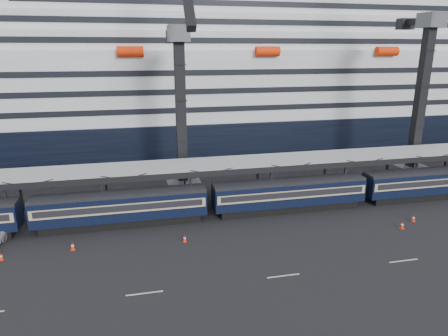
# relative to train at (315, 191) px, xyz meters

# --- Properties ---
(ground) EXTENTS (260.00, 260.00, 0.00)m
(ground) POSITION_rel_train_xyz_m (4.65, -10.00, -2.20)
(ground) COLOR black
(ground) RESTS_ON ground
(train) EXTENTS (133.05, 3.00, 4.05)m
(train) POSITION_rel_train_xyz_m (0.00, 0.00, 0.00)
(train) COLOR black
(train) RESTS_ON ground
(canopy) EXTENTS (130.00, 6.25, 5.53)m
(canopy) POSITION_rel_train_xyz_m (4.65, 4.00, 3.05)
(canopy) COLOR #95989D
(canopy) RESTS_ON ground
(cruise_ship) EXTENTS (214.09, 28.84, 34.00)m
(cruise_ship) POSITION_rel_train_xyz_m (3.57, 35.99, 10.14)
(cruise_ship) COLOR black
(cruise_ship) RESTS_ON ground
(crane_dark_near) EXTENTS (4.50, 17.75, 35.08)m
(crane_dark_near) POSITION_rel_train_xyz_m (-15.35, 8.59, 9.73)
(crane_dark_near) COLOR #52555A
(crane_dark_near) RESTS_ON ground
(crane_dark_mid) EXTENTS (4.50, 18.24, 39.64)m
(crane_dark_mid) POSITION_rel_train_xyz_m (19.65, 7.59, 11.16)
(crane_dark_mid) COLOR #52555A
(crane_dark_mid) RESTS_ON ground
(traffic_cone_a) EXTENTS (0.43, 0.43, 0.86)m
(traffic_cone_a) POSITION_rel_train_xyz_m (-28.06, -4.95, -1.78)
(traffic_cone_a) COLOR #FF3008
(traffic_cone_a) RESTS_ON ground
(traffic_cone_b) EXTENTS (0.36, 0.36, 0.72)m
(traffic_cone_b) POSITION_rel_train_xyz_m (-34.39, -5.55, -1.85)
(traffic_cone_b) COLOR #FF3008
(traffic_cone_b) RESTS_ON ground
(traffic_cone_c) EXTENTS (0.38, 0.38, 0.75)m
(traffic_cone_c) POSITION_rel_train_xyz_m (-17.00, -5.61, -1.83)
(traffic_cone_c) COLOR #FF3008
(traffic_cone_c) RESTS_ON ground
(traffic_cone_d) EXTENTS (0.43, 0.43, 0.86)m
(traffic_cone_d) POSITION_rel_train_xyz_m (7.00, -7.68, -1.78)
(traffic_cone_d) COLOR #FF3008
(traffic_cone_d) RESTS_ON ground
(traffic_cone_e) EXTENTS (0.40, 0.40, 0.80)m
(traffic_cone_e) POSITION_rel_train_xyz_m (9.49, -6.31, -1.81)
(traffic_cone_e) COLOR #FF3008
(traffic_cone_e) RESTS_ON ground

